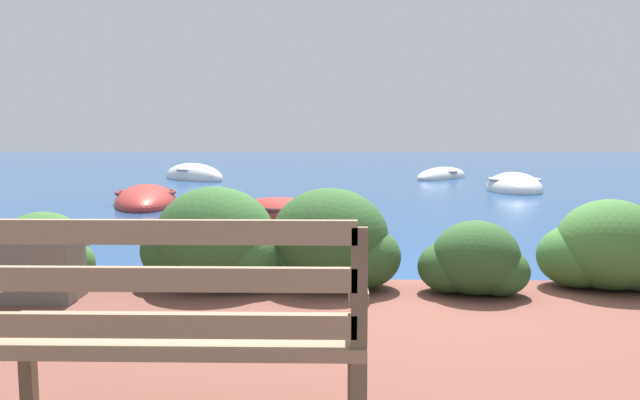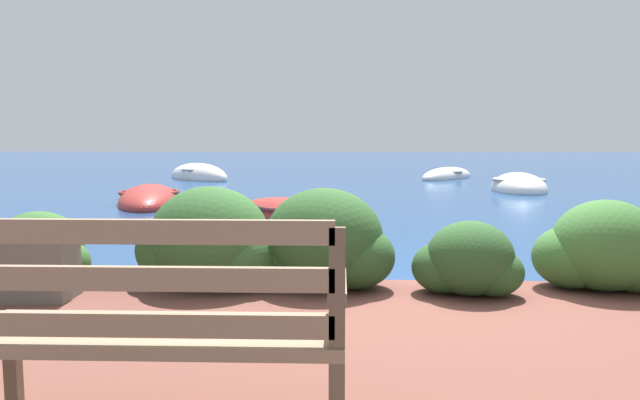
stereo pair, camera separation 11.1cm
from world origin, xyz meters
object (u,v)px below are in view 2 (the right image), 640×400
at_px(rowboat_mid, 149,201).
at_px(rowboat_outer, 199,177).
at_px(rowboat_far, 519,188).
at_px(rowboat_distant, 447,177).
at_px(park_bench, 154,324).
at_px(rowboat_nearest, 291,216).
at_px(mooring_buoy, 296,234).

height_order(rowboat_mid, rowboat_outer, rowboat_outer).
relative_size(rowboat_far, rowboat_distant, 0.85).
bearing_deg(rowboat_far, park_bench, -18.67).
relative_size(rowboat_nearest, rowboat_mid, 0.84).
bearing_deg(rowboat_outer, mooring_buoy, 152.28).
bearing_deg(rowboat_mid, rowboat_distant, 121.15).
relative_size(park_bench, rowboat_distant, 0.56).
xyz_separation_m(rowboat_far, mooring_buoy, (-5.00, -7.28, 0.03)).
bearing_deg(mooring_buoy, rowboat_mid, 127.67).
height_order(rowboat_nearest, mooring_buoy, mooring_buoy).
bearing_deg(park_bench, rowboat_mid, 107.09).
xyz_separation_m(rowboat_nearest, rowboat_distant, (4.17, 9.32, -0.00)).
distance_m(rowboat_far, mooring_buoy, 8.83).
bearing_deg(rowboat_outer, rowboat_mid, 137.15).
xyz_separation_m(park_bench, mooring_buoy, (0.14, 5.82, -0.61)).
bearing_deg(rowboat_nearest, mooring_buoy, 142.41).
distance_m(rowboat_nearest, rowboat_distant, 10.21).
distance_m(park_bench, rowboat_distant, 17.76).
bearing_deg(rowboat_mid, rowboat_outer, 170.49).
distance_m(rowboat_mid, rowboat_distant, 10.19).
distance_m(park_bench, rowboat_nearest, 7.98).
bearing_deg(park_bench, rowboat_nearest, 90.37).
distance_m(park_bench, mooring_buoy, 5.86).
height_order(rowboat_far, mooring_buoy, rowboat_far).
height_order(rowboat_nearest, rowboat_distant, rowboat_nearest).
relative_size(rowboat_mid, rowboat_outer, 1.23).
relative_size(rowboat_outer, mooring_buoy, 4.23).
bearing_deg(rowboat_mid, mooring_buoy, 23.99).
xyz_separation_m(rowboat_nearest, rowboat_outer, (-3.53, 8.62, 0.02)).
relative_size(rowboat_distant, mooring_buoy, 4.41).
height_order(rowboat_mid, rowboat_distant, rowboat_mid).
relative_size(park_bench, rowboat_outer, 0.59).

